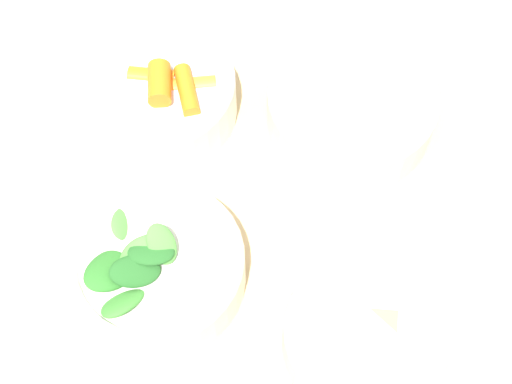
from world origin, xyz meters
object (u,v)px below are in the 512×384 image
bowl_carrots (157,94)px  bowl_greens (157,267)px  bowl_cookies (364,337)px  bowl_beans_hotdog (350,108)px

bowl_carrots → bowl_greens: size_ratio=1.04×
bowl_carrots → bowl_cookies: (0.20, -0.24, -0.01)m
bowl_carrots → bowl_cookies: bearing=-50.1°
bowl_beans_hotdog → bowl_cookies: 0.23m
bowl_cookies → bowl_beans_hotdog: bearing=91.7°
bowl_carrots → bowl_beans_hotdog: bowl_carrots is taller
bowl_greens → bowl_cookies: (0.18, -0.05, -0.00)m
bowl_cookies → bowl_carrots: bearing=129.9°
bowl_carrots → bowl_beans_hotdog: 0.19m
bowl_greens → bowl_cookies: bowl_greens is taller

